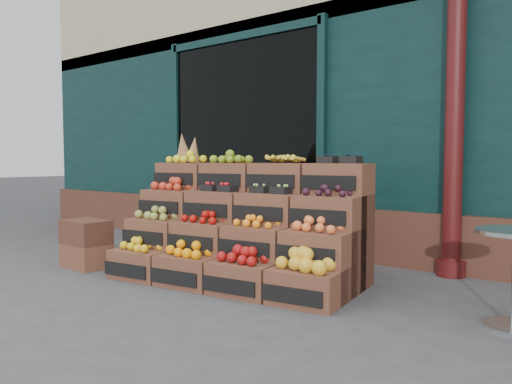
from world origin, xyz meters
The scene contains 5 objects.
ground centered at (0.00, 0.00, 0.00)m, with size 60.00×60.00×0.00m, color #424245.
shop_facade centered at (0.00, 5.11, 2.40)m, with size 12.00×6.24×4.80m.
crate_display centered at (-0.35, 0.68, 0.44)m, with size 2.44×1.43×1.44m.
spare_crates centered at (-2.00, 0.05, 0.25)m, with size 0.52×0.37×0.51m.
shopkeeper centered at (-1.67, 2.81, 0.97)m, with size 0.71×0.46×1.94m, color #185423.
Camera 1 is at (2.70, -2.99, 1.16)m, focal length 35.00 mm.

